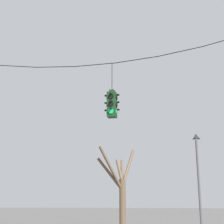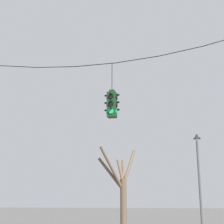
# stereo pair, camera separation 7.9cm
# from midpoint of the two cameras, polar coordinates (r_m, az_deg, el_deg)

# --- Properties ---
(span_wire) EXTENTS (11.85, 0.03, 0.74)m
(span_wire) POSITION_cam_midpoint_polar(r_m,az_deg,el_deg) (14.00, -2.66, 8.75)
(span_wire) COLOR black
(traffic_light_near_right_pole) EXTENTS (0.58, 0.58, 2.21)m
(traffic_light_near_right_pole) POSITION_cam_midpoint_polar(r_m,az_deg,el_deg) (13.18, 0.17, 1.29)
(traffic_light_near_right_pole) COLOR #143819
(street_lamp) EXTENTS (0.39, 0.69, 5.00)m
(street_lamp) POSITION_cam_midpoint_polar(r_m,az_deg,el_deg) (17.85, 14.33, -8.73)
(street_lamp) COLOR #515156
(street_lamp) RESTS_ON ground_plane
(bare_tree) EXTENTS (2.00, 3.11, 4.92)m
(bare_tree) POSITION_cam_midpoint_polar(r_m,az_deg,el_deg) (20.87, 1.69, -12.65)
(bare_tree) COLOR brown
(bare_tree) RESTS_ON ground_plane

